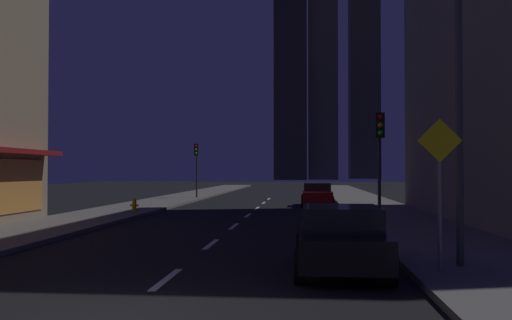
# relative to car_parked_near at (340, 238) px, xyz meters

# --- Properties ---
(ground_plane) EXTENTS (78.00, 136.00, 0.10)m
(ground_plane) POSITION_rel_car_parked_near_xyz_m (-3.60, 27.66, -0.79)
(ground_plane) COLOR black
(sidewalk_right) EXTENTS (4.00, 76.00, 0.15)m
(sidewalk_right) POSITION_rel_car_parked_near_xyz_m (3.40, 27.66, -0.67)
(sidewalk_right) COLOR #605E59
(sidewalk_right) RESTS_ON ground
(sidewalk_left) EXTENTS (4.00, 76.00, 0.15)m
(sidewalk_left) POSITION_rel_car_parked_near_xyz_m (-10.60, 27.66, -0.67)
(sidewalk_left) COLOR #605E59
(sidewalk_left) RESTS_ON ground
(lane_marking_center) EXTENTS (0.16, 38.60, 0.01)m
(lane_marking_center) POSITION_rel_car_parked_near_xyz_m (-3.60, 11.86, -0.73)
(lane_marking_center) COLOR silver
(lane_marking_center) RESTS_ON ground
(skyscraper_distant_tall) EXTENTS (8.02, 7.37, 73.42)m
(skyscraper_distant_tall) POSITION_rel_car_parked_near_xyz_m (-4.22, 120.27, 35.97)
(skyscraper_distant_tall) COLOR #322F25
(skyscraper_distant_tall) RESTS_ON ground
(skyscraper_distant_mid) EXTENTS (7.33, 5.33, 56.95)m
(skyscraper_distant_mid) POSITION_rel_car_parked_near_xyz_m (3.88, 123.36, 27.73)
(skyscraper_distant_mid) COLOR #4F4B3B
(skyscraper_distant_mid) RESTS_ON ground
(skyscraper_distant_short) EXTENTS (8.44, 7.53, 52.75)m
(skyscraper_distant_short) POSITION_rel_car_parked_near_xyz_m (16.18, 141.28, 25.63)
(skyscraper_distant_short) COLOR #514D3D
(skyscraper_distant_short) RESTS_ON ground
(skyscraper_distant_slender) EXTENTS (6.14, 8.05, 67.56)m
(skyscraper_distant_slender) POSITION_rel_car_parked_near_xyz_m (29.76, 129.02, 33.04)
(skyscraper_distant_slender) COLOR #312F25
(skyscraper_distant_slender) RESTS_ON ground
(car_parked_near) EXTENTS (1.98, 4.24, 1.45)m
(car_parked_near) POSITION_rel_car_parked_near_xyz_m (0.00, 0.00, 0.00)
(car_parked_near) COLOR black
(car_parked_near) RESTS_ON ground
(car_parked_far) EXTENTS (1.98, 4.24, 1.45)m
(car_parked_far) POSITION_rel_car_parked_near_xyz_m (0.00, 21.89, 0.00)
(car_parked_far) COLOR #B21919
(car_parked_far) RESTS_ON ground
(fire_hydrant_far_left) EXTENTS (0.42, 0.30, 0.65)m
(fire_hydrant_far_left) POSITION_rel_car_parked_near_xyz_m (-9.50, 14.80, -0.29)
(fire_hydrant_far_left) COLOR gold
(fire_hydrant_far_left) RESTS_ON sidewalk_left
(traffic_light_near_right) EXTENTS (0.32, 0.48, 4.20)m
(traffic_light_near_right) POSITION_rel_car_parked_near_xyz_m (1.90, 7.50, 2.45)
(traffic_light_near_right) COLOR #2D2D2D
(traffic_light_near_right) RESTS_ON sidewalk_right
(traffic_light_far_left) EXTENTS (0.32, 0.48, 4.20)m
(traffic_light_far_left) POSITION_rel_car_parked_near_xyz_m (-9.10, 28.59, 2.45)
(traffic_light_far_left) COLOR #2D2D2D
(traffic_light_far_left) RESTS_ON sidewalk_left
(street_lamp_right) EXTENTS (1.96, 0.56, 6.58)m
(street_lamp_right) POSITION_rel_car_parked_near_xyz_m (1.78, 0.15, 4.33)
(street_lamp_right) COLOR #38383D
(street_lamp_right) RESTS_ON sidewalk_right
(pedestrian_crossing_sign) EXTENTS (0.91, 0.08, 3.15)m
(pedestrian_crossing_sign) POSITION_rel_car_parked_near_xyz_m (2.00, -0.56, 1.28)
(pedestrian_crossing_sign) COLOR slate
(pedestrian_crossing_sign) RESTS_ON sidewalk_right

